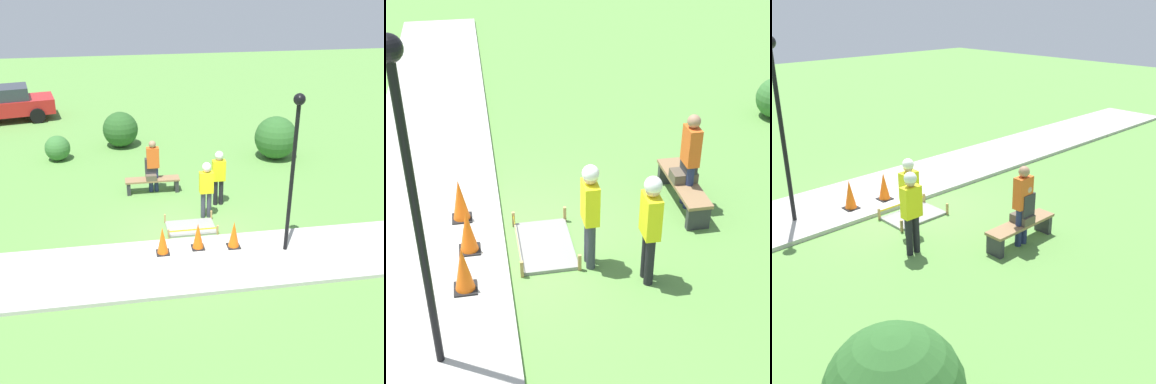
{
  "view_description": "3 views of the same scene",
  "coord_description": "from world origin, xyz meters",
  "views": [
    {
      "loc": [
        -1.74,
        -11.21,
        6.87
      ],
      "look_at": [
        0.33,
        1.38,
        0.8
      ],
      "focal_mm": 45.0,
      "sensor_mm": 36.0,
      "label": 1
    },
    {
      "loc": [
        7.89,
        -0.27,
        5.72
      ],
      "look_at": [
        0.25,
        1.17,
        1.04
      ],
      "focal_mm": 55.0,
      "sensor_mm": 36.0,
      "label": 2
    },
    {
      "loc": [
        6.57,
        9.12,
        4.92
      ],
      "look_at": [
        -0.11,
        2.11,
        1.01
      ],
      "focal_mm": 45.0,
      "sensor_mm": 36.0,
      "label": 3
    }
  ],
  "objects": [
    {
      "name": "traffic_cone_far_patch",
      "position": [
        0.17,
        -0.57,
        0.46
      ],
      "size": [
        0.34,
        0.34,
        0.72
      ],
      "color": "black",
      "rests_on": "sidewalk"
    },
    {
      "name": "traffic_cone_sidewalk_edge",
      "position": [
        1.11,
        -0.66,
        0.46
      ],
      "size": [
        0.34,
        0.34,
        0.74
      ],
      "color": "black",
      "rests_on": "sidewalk"
    },
    {
      "name": "traffic_cone_near_patch",
      "position": [
        -0.77,
        -0.68,
        0.47
      ],
      "size": [
        0.34,
        0.34,
        0.76
      ],
      "color": "black",
      "rests_on": "sidewalk"
    },
    {
      "name": "worker_supervisor",
      "position": [
        1.26,
        2.03,
        1.06
      ],
      "size": [
        0.4,
        0.26,
        1.78
      ],
      "color": "black",
      "rests_on": "ground_plane"
    },
    {
      "name": "lamppost_near",
      "position": [
        2.41,
        -1.0,
        2.78
      ],
      "size": [
        0.28,
        0.28,
        4.13
      ],
      "color": "black",
      "rests_on": "sidewalk"
    },
    {
      "name": "wet_concrete_patch",
      "position": [
        0.17,
        0.63,
        0.03
      ],
      "size": [
        1.43,
        0.94,
        0.28
      ],
      "color": "gray",
      "rests_on": "ground_plane"
    },
    {
      "name": "person_seated_on_bench",
      "position": [
        -0.72,
        3.31,
        0.83
      ],
      "size": [
        0.36,
        0.44,
        0.89
      ],
      "color": "brown",
      "rests_on": "park_bench"
    },
    {
      "name": "worker_assistant",
      "position": [
        0.73,
        1.26,
        1.04
      ],
      "size": [
        0.4,
        0.25,
        1.75
      ],
      "color": "#383D47",
      "rests_on": "ground_plane"
    },
    {
      "name": "sidewalk",
      "position": [
        0.0,
        -1.24,
        0.05
      ],
      "size": [
        28.0,
        2.48,
        0.1
      ],
      "color": "#ADAAA3",
      "rests_on": "ground_plane"
    },
    {
      "name": "ground_plane",
      "position": [
        0.0,
        0.0,
        0.0
      ],
      "size": [
        60.0,
        60.0,
        0.0
      ],
      "primitive_type": "plane",
      "color": "#5B8E42"
    },
    {
      "name": "park_bench",
      "position": [
        -0.68,
        3.26,
        0.34
      ],
      "size": [
        1.78,
        0.44,
        0.48
      ],
      "color": "#2D2D33",
      "rests_on": "ground_plane"
    },
    {
      "name": "bystander_in_orange_shirt",
      "position": [
        -0.64,
        3.32,
        1.01
      ],
      "size": [
        0.4,
        0.23,
        1.77
      ],
      "color": "navy",
      "rests_on": "ground_plane"
    }
  ]
}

